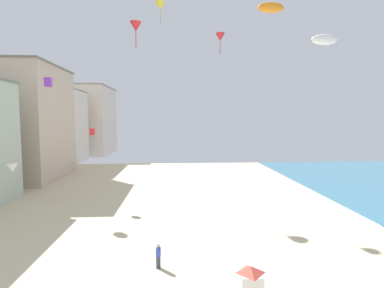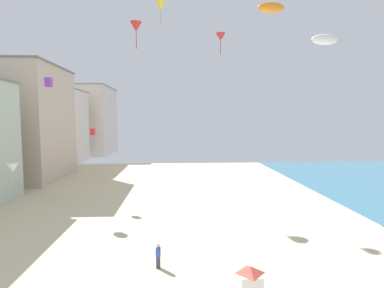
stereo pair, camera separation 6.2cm
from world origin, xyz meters
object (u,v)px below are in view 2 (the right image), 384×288
(kite_yellow_delta, at_px, (160,6))
(kite_red_delta_2, at_px, (136,27))
(kite_purple_box, at_px, (49,82))
(kite_red_delta, at_px, (221,37))
(lifeguard_stand, at_px, (250,280))
(kite_red_box, at_px, (93,132))
(kite_white_delta, at_px, (12,168))
(kite_orange_parafoil, at_px, (271,7))
(kite_white_parafoil, at_px, (325,39))
(kite_flyer, at_px, (158,255))

(kite_yellow_delta, distance_m, kite_red_delta_2, 3.92)
(kite_purple_box, distance_m, kite_red_delta, 21.54)
(lifeguard_stand, xyz_separation_m, kite_yellow_delta, (-5.51, 22.61, 21.76))
(kite_red_box, bearing_deg, kite_white_delta, -122.89)
(lifeguard_stand, relative_size, kite_yellow_delta, 0.99)
(kite_purple_box, xyz_separation_m, kite_orange_parafoil, (22.30, -9.07, 5.10))
(kite_purple_box, relative_size, kite_red_delta_2, 0.31)
(kite_white_delta, relative_size, kite_red_delta, 0.87)
(kite_white_parafoil, relative_size, kite_orange_parafoil, 0.88)
(kite_yellow_delta, bearing_deg, kite_flyer, -87.87)
(kite_white_delta, relative_size, kite_red_box, 3.00)
(kite_flyer, xyz_separation_m, kite_red_delta, (6.97, 19.34, 19.57))
(kite_white_parafoil, xyz_separation_m, kite_red_delta_2, (-15.78, 16.25, 5.82))
(kite_red_delta, bearing_deg, kite_red_box, -166.72)
(kite_red_delta, relative_size, kite_red_delta_2, 0.84)
(kite_yellow_delta, distance_m, kite_white_parafoil, 21.44)
(kite_red_box, bearing_deg, kite_purple_box, -172.83)
(kite_red_delta, bearing_deg, kite_purple_box, -168.08)
(kite_red_delta_2, bearing_deg, kite_red_delta, 3.23)
(kite_flyer, relative_size, kite_red_delta, 0.60)
(kite_yellow_delta, xyz_separation_m, kite_red_delta_2, (-3.11, 0.94, -2.20))
(kite_yellow_delta, xyz_separation_m, kite_orange_parafoil, (9.82, -11.77, -4.48))
(kite_flyer, height_order, kite_red_delta_2, kite_red_delta_2)
(kite_white_delta, bearing_deg, kite_white_parafoil, -12.20)
(lifeguard_stand, bearing_deg, kite_purple_box, 144.24)
(lifeguard_stand, relative_size, kite_red_delta, 0.94)
(lifeguard_stand, height_order, kite_red_box, kite_red_box)
(kite_red_delta, xyz_separation_m, kite_red_delta_2, (-10.74, -0.61, 0.92))
(lifeguard_stand, height_order, kite_red_delta, kite_red_delta)
(kite_flyer, distance_m, kite_white_parafoil, 19.12)
(lifeguard_stand, bearing_deg, kite_red_delta_2, 122.24)
(kite_red_delta, xyz_separation_m, kite_orange_parafoil, (2.19, -13.32, -1.36))
(kite_yellow_delta, distance_m, kite_white_delta, 24.29)
(kite_purple_box, height_order, kite_red_delta_2, kite_red_delta_2)
(kite_white_parafoil, relative_size, kite_red_delta, 0.72)
(kite_yellow_delta, relative_size, kite_red_box, 3.26)
(kite_white_parafoil, distance_m, kite_orange_parafoil, 5.77)
(kite_orange_parafoil, bearing_deg, kite_white_delta, 175.00)
(kite_flyer, height_order, lifeguard_stand, lifeguard_stand)
(kite_purple_box, relative_size, kite_red_box, 1.28)
(lifeguard_stand, distance_m, kite_yellow_delta, 31.86)
(kite_white_parafoil, bearing_deg, kite_red_box, 147.38)
(kite_red_delta_2, xyz_separation_m, kite_orange_parafoil, (12.93, -12.71, -2.28))
(kite_white_delta, height_order, kite_red_box, kite_red_box)
(kite_flyer, xyz_separation_m, kite_white_parafoil, (12.01, 2.48, 14.66))
(kite_flyer, bearing_deg, kite_white_parafoil, -77.05)
(kite_red_delta, bearing_deg, kite_white_delta, -151.08)
(kite_yellow_delta, bearing_deg, kite_purple_box, -167.79)
(kite_white_parafoil, bearing_deg, kite_flyer, -168.33)
(kite_white_delta, xyz_separation_m, kite_red_box, (4.95, 7.66, 2.93))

